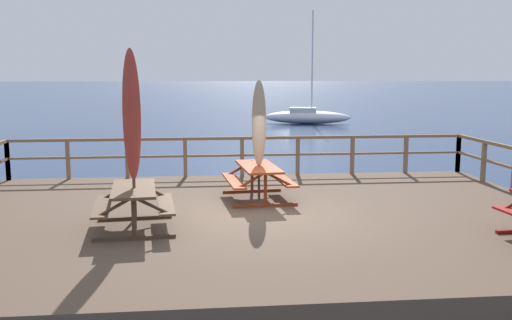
# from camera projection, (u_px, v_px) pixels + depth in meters

# --- Properties ---
(ground_plane) EXTENTS (600.00, 600.00, 0.00)m
(ground_plane) POSITION_uv_depth(u_px,v_px,m) (259.00, 243.00, 11.45)
(ground_plane) COLOR navy
(wooden_deck) EXTENTS (12.75, 9.08, 0.60)m
(wooden_deck) POSITION_uv_depth(u_px,v_px,m) (259.00, 229.00, 11.41)
(wooden_deck) COLOR brown
(wooden_deck) RESTS_ON ground
(railing_waterside_far) EXTENTS (12.55, 0.10, 1.09)m
(railing_waterside_far) POSITION_uv_depth(u_px,v_px,m) (242.00, 150.00, 15.57)
(railing_waterside_far) COLOR brown
(railing_waterside_far) RESTS_ON wooden_deck
(picnic_table_back_right) EXTENTS (1.56, 1.87, 0.78)m
(picnic_table_back_right) POSITION_uv_depth(u_px,v_px,m) (134.00, 199.00, 10.20)
(picnic_table_back_right) COLOR brown
(picnic_table_back_right) RESTS_ON wooden_deck
(picnic_table_front_left) EXTENTS (1.56, 2.02, 0.78)m
(picnic_table_front_left) POSITION_uv_depth(u_px,v_px,m) (258.00, 175.00, 12.67)
(picnic_table_front_left) COLOR #993819
(picnic_table_front_left) RESTS_ON wooden_deck
(patio_umbrella_tall_front) EXTENTS (0.32, 0.32, 3.24)m
(patio_umbrella_tall_front) POSITION_uv_depth(u_px,v_px,m) (132.00, 116.00, 9.97)
(patio_umbrella_tall_front) COLOR #4C3828
(patio_umbrella_tall_front) RESTS_ON wooden_deck
(patio_umbrella_tall_mid_left) EXTENTS (0.32, 0.32, 2.67)m
(patio_umbrella_tall_mid_left) POSITION_uv_depth(u_px,v_px,m) (259.00, 124.00, 12.52)
(patio_umbrella_tall_mid_left) COLOR #4C3828
(patio_umbrella_tall_mid_left) RESTS_ON wooden_deck
(sailboat_distant) EXTENTS (6.22, 3.00, 7.72)m
(sailboat_distant) POSITION_uv_depth(u_px,v_px,m) (307.00, 116.00, 39.38)
(sailboat_distant) COLOR silver
(sailboat_distant) RESTS_ON ground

